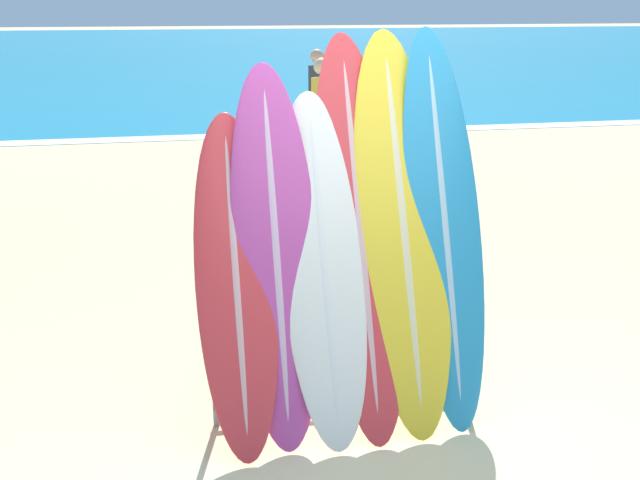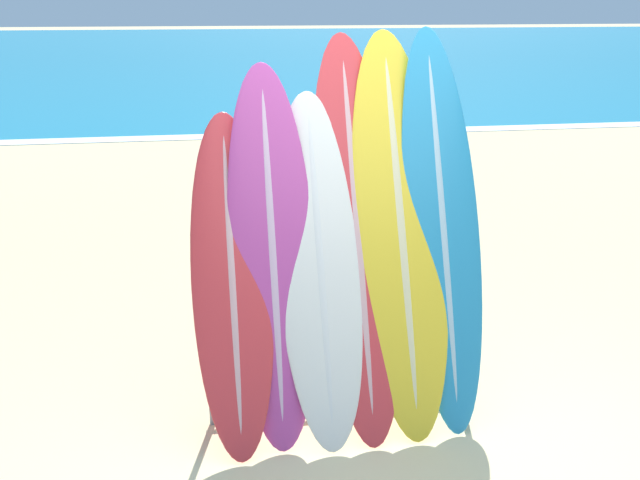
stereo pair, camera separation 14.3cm
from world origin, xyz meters
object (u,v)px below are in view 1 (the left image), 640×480
(surfboard_rack, at_px, (344,344))
(surfboard_slot_4, at_px, (402,228))
(surfboard_slot_1, at_px, (276,253))
(person_near_water, at_px, (322,115))
(person_far_left, at_px, (371,103))
(surfboard_slot_3, at_px, (360,231))
(surfboard_slot_5, at_px, (444,224))
(person_mid_beach, at_px, (317,97))
(surfboard_slot_0, at_px, (236,282))
(surfboard_slot_2, at_px, (323,265))

(surfboard_rack, height_order, surfboard_slot_4, surfboard_slot_4)
(surfboard_slot_4, bearing_deg, surfboard_slot_1, -176.27)
(person_near_water, bearing_deg, surfboard_rack, -127.73)
(person_near_water, height_order, person_far_left, person_near_water)
(surfboard_slot_1, distance_m, surfboard_slot_4, 0.83)
(surfboard_slot_3, distance_m, person_far_left, 8.20)
(surfboard_slot_3, xyz_separation_m, surfboard_slot_5, (0.55, -0.02, 0.02))
(surfboard_rack, xyz_separation_m, person_mid_beach, (1.55, 8.82, 0.49))
(surfboard_slot_0, xyz_separation_m, surfboard_slot_4, (1.08, 0.11, 0.24))
(surfboard_rack, relative_size, person_near_water, 0.94)
(surfboard_slot_4, bearing_deg, person_mid_beach, 82.43)
(surfboard_slot_2, xyz_separation_m, surfboard_slot_4, (0.53, 0.09, 0.19))
(surfboard_slot_1, distance_m, surfboard_slot_2, 0.31)
(surfboard_rack, relative_size, surfboard_slot_4, 0.70)
(surfboard_slot_0, bearing_deg, surfboard_slot_2, 2.65)
(surfboard_slot_0, relative_size, person_near_water, 1.07)
(person_mid_beach, distance_m, person_far_left, 1.11)
(surfboard_rack, distance_m, surfboard_slot_2, 0.55)
(person_mid_beach, bearing_deg, surfboard_slot_2, 47.34)
(surfboard_slot_3, distance_m, person_mid_beach, 8.81)
(surfboard_slot_0, height_order, surfboard_slot_3, surfboard_slot_3)
(surfboard_slot_5, distance_m, person_mid_beach, 8.76)
(person_mid_beach, bearing_deg, surfboard_slot_4, 50.66)
(surfboard_slot_2, height_order, surfboard_slot_5, surfboard_slot_5)
(surfboard_slot_2, height_order, person_near_water, surfboard_slot_2)
(surfboard_slot_5, distance_m, person_near_water, 6.49)
(person_mid_beach, relative_size, person_far_left, 1.04)
(surfboard_slot_4, bearing_deg, person_near_water, 83.06)
(surfboard_rack, bearing_deg, surfboard_slot_4, 16.07)
(surfboard_slot_5, bearing_deg, person_near_water, 85.49)
(person_near_water, distance_m, person_far_left, 1.85)
(person_near_water, bearing_deg, surfboard_slot_5, -122.04)
(surfboard_slot_3, bearing_deg, surfboard_slot_5, -1.71)
(surfboard_slot_1, xyz_separation_m, surfboard_slot_2, (0.29, -0.04, -0.09))
(surfboard_slot_4, relative_size, person_far_left, 1.40)
(surfboard_slot_0, xyz_separation_m, surfboard_slot_5, (1.35, 0.11, 0.25))
(surfboard_slot_1, relative_size, surfboard_slot_5, 0.92)
(surfboard_slot_0, height_order, person_far_left, surfboard_slot_0)
(surfboard_slot_0, height_order, person_mid_beach, surfboard_slot_0)
(person_mid_beach, height_order, person_far_left, person_mid_beach)
(surfboard_slot_4, xyz_separation_m, surfboard_slot_5, (0.28, -0.01, 0.01))
(surfboard_slot_2, bearing_deg, surfboard_rack, -10.45)
(surfboard_rack, bearing_deg, surfboard_slot_0, -179.99)
(surfboard_slot_1, bearing_deg, surfboard_rack, -8.14)
(surfboard_slot_2, relative_size, person_mid_beach, 1.15)
(surfboard_slot_1, relative_size, person_far_left, 1.29)
(surfboard_slot_1, bearing_deg, surfboard_slot_0, -166.53)
(surfboard_slot_3, height_order, surfboard_slot_5, surfboard_slot_5)
(surfboard_slot_2, bearing_deg, surfboard_slot_3, 21.15)
(surfboard_slot_0, relative_size, person_far_left, 1.12)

